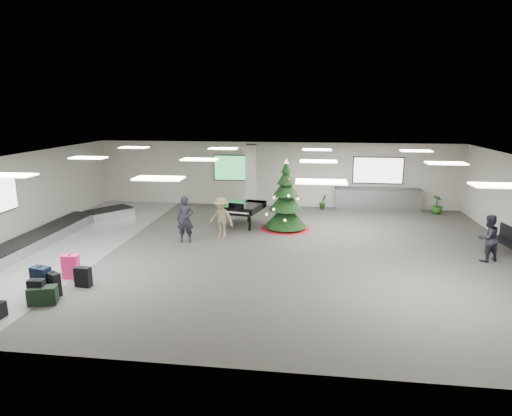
# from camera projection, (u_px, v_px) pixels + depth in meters

# --- Properties ---
(ground) EXTENTS (18.00, 18.00, 0.00)m
(ground) POSITION_uv_depth(u_px,v_px,m) (258.00, 250.00, 14.96)
(ground) COLOR #3D3C38
(ground) RESTS_ON ground
(room_envelope) EXTENTS (18.02, 14.02, 3.21)m
(room_envelope) POSITION_uv_depth(u_px,v_px,m) (250.00, 181.00, 15.12)
(room_envelope) COLOR #AFABA0
(room_envelope) RESTS_ON ground
(baggage_carousel) EXTENTS (2.28, 9.71, 0.43)m
(baggage_carousel) POSITION_uv_depth(u_px,v_px,m) (47.00, 236.00, 15.79)
(baggage_carousel) COLOR silver
(baggage_carousel) RESTS_ON ground
(service_counter) EXTENTS (4.05, 0.65, 1.08)m
(service_counter) POSITION_uv_depth(u_px,v_px,m) (377.00, 199.00, 20.64)
(service_counter) COLOR silver
(service_counter) RESTS_ON ground
(suitcase_0) EXTENTS (0.42, 0.27, 0.64)m
(suitcase_0) POSITION_uv_depth(u_px,v_px,m) (37.00, 291.00, 10.86)
(suitcase_0) COLOR black
(suitcase_0) RESTS_ON ground
(suitcase_1) EXTENTS (0.46, 0.38, 0.66)m
(suitcase_1) POSITION_uv_depth(u_px,v_px,m) (54.00, 284.00, 11.27)
(suitcase_1) COLOR black
(suitcase_1) RESTS_ON ground
(pink_suitcase) EXTENTS (0.48, 0.30, 0.73)m
(pink_suitcase) POSITION_uv_depth(u_px,v_px,m) (71.00, 267.00, 12.40)
(pink_suitcase) COLOR #FF2169
(pink_suitcase) RESTS_ON ground
(suitcase_3) EXTENTS (0.38, 0.23, 0.56)m
(suitcase_3) POSITION_uv_depth(u_px,v_px,m) (82.00, 277.00, 11.84)
(suitcase_3) COLOR black
(suitcase_3) RESTS_ON ground
(navy_suitcase) EXTENTS (0.54, 0.39, 0.78)m
(navy_suitcase) POSITION_uv_depth(u_px,v_px,m) (41.00, 280.00, 11.35)
(navy_suitcase) COLOR black
(navy_suitcase) RESTS_ON ground
(green_duffel) EXTENTS (0.75, 0.53, 0.48)m
(green_duffel) POSITION_uv_depth(u_px,v_px,m) (43.00, 295.00, 10.80)
(green_duffel) COLOR black
(green_duffel) RESTS_ON ground
(suitcase_7) EXTENTS (0.41, 0.25, 0.59)m
(suitcase_7) POSITION_uv_depth(u_px,v_px,m) (84.00, 277.00, 11.83)
(suitcase_7) COLOR black
(suitcase_7) RESTS_ON ground
(christmas_tree) EXTENTS (2.03, 2.03, 2.90)m
(christmas_tree) POSITION_uv_depth(u_px,v_px,m) (286.00, 205.00, 17.35)
(christmas_tree) COLOR maroon
(christmas_tree) RESTS_ON ground
(grand_piano) EXTENTS (1.85, 2.19, 1.09)m
(grand_piano) POSITION_uv_depth(u_px,v_px,m) (242.00, 208.00, 17.88)
(grand_piano) COLOR black
(grand_piano) RESTS_ON ground
(bench) EXTENTS (0.68, 1.47, 0.90)m
(bench) POSITION_uv_depth(u_px,v_px,m) (508.00, 239.00, 14.53)
(bench) COLOR black
(bench) RESTS_ON ground
(traveler_a) EXTENTS (0.67, 0.47, 1.72)m
(traveler_a) POSITION_uv_depth(u_px,v_px,m) (185.00, 219.00, 15.64)
(traveler_a) COLOR black
(traveler_a) RESTS_ON ground
(traveler_b) EXTENTS (1.14, 0.87, 1.57)m
(traveler_b) POSITION_uv_depth(u_px,v_px,m) (221.00, 218.00, 16.20)
(traveler_b) COLOR #8B7956
(traveler_b) RESTS_ON ground
(traveler_bench) EXTENTS (0.92, 0.83, 1.54)m
(traveler_bench) POSITION_uv_depth(u_px,v_px,m) (488.00, 238.00, 13.71)
(traveler_bench) COLOR black
(traveler_bench) RESTS_ON ground
(potted_plant_left) EXTENTS (0.46, 0.49, 0.72)m
(potted_plant_left) POSITION_uv_depth(u_px,v_px,m) (323.00, 202.00, 20.86)
(potted_plant_left) COLOR #153E13
(potted_plant_left) RESTS_ON ground
(potted_plant_right) EXTENTS (0.69, 0.69, 0.90)m
(potted_plant_right) POSITION_uv_depth(u_px,v_px,m) (437.00, 205.00, 19.89)
(potted_plant_right) COLOR #153E13
(potted_plant_right) RESTS_ON ground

